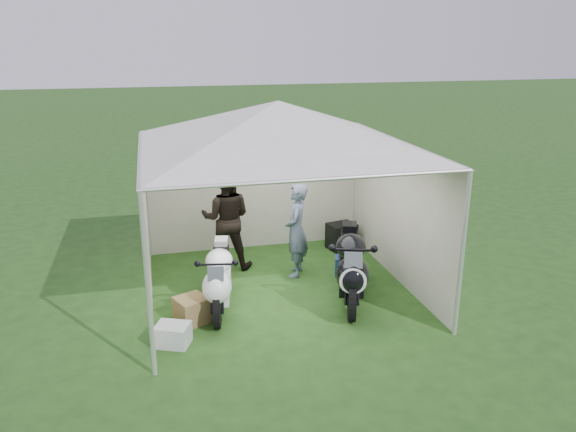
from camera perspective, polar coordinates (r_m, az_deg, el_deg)
name	(u,v)px	position (r m, az deg, el deg)	size (l,w,h in m)	color
ground	(279,288)	(9.15, -0.90, -7.38)	(80.00, 80.00, 0.00)	#204116
canopy_tent	(278,129)	(8.42, -1.04, 8.80)	(5.66, 5.66, 3.00)	silver
motorcycle_white	(219,278)	(8.36, -7.03, -6.23)	(0.61, 1.83, 0.91)	black
motorcycle_black	(351,265)	(8.58, 6.41, -5.02)	(0.93, 2.05, 1.04)	black
paddock_stand	(348,266)	(9.63, 6.12, -5.09)	(0.44, 0.27, 0.33)	blue
person_dark_jacket	(226,218)	(9.73, -6.30, -0.22)	(0.88, 0.68, 1.80)	black
person_blue_jacket	(296,230)	(9.38, 0.85, -1.46)	(0.58, 0.38, 1.60)	slate
equipment_box	(341,236)	(10.78, 5.45, -2.05)	(0.50, 0.40, 0.50)	black
crate_0	(173,335)	(7.70, -11.62, -11.72)	(0.43, 0.34, 0.29)	silver
crate_1	(192,310)	(8.19, -9.76, -9.38)	(0.41, 0.41, 0.37)	olive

